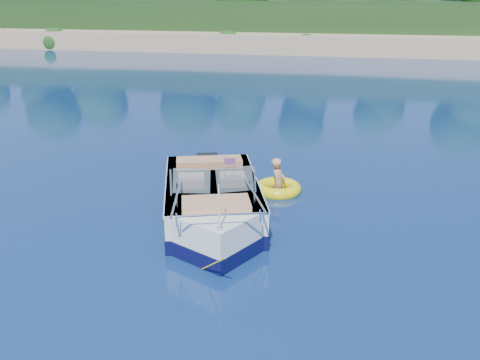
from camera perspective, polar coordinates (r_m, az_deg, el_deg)
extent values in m
plane|color=#0A1847|center=(10.81, -9.05, -8.52)|extent=(160.00, 160.00, 0.00)
cube|color=tan|center=(47.21, 7.45, 14.13)|extent=(170.00, 8.00, 2.00)
cube|color=black|center=(74.05, 9.20, 16.47)|extent=(170.00, 56.00, 6.00)
cylinder|color=black|center=(53.88, -12.57, 17.31)|extent=(0.44, 0.44, 3.20)
cylinder|color=black|center=(51.01, 7.97, 17.68)|extent=(0.44, 0.44, 3.60)
cube|color=silver|center=(12.62, -3.01, -2.38)|extent=(3.18, 4.39, 1.10)
cube|color=silver|center=(10.92, -2.46, -6.08)|extent=(1.99, 1.99, 1.10)
cube|color=#0B0B34|center=(12.68, -2.99, -3.01)|extent=(3.22, 4.44, 0.31)
cube|color=#0B0B34|center=(10.99, -2.45, -6.79)|extent=(2.03, 2.03, 0.31)
cube|color=tan|center=(12.80, -3.11, -0.58)|extent=(2.43, 3.14, 0.10)
cube|color=silver|center=(12.44, -3.05, -0.18)|extent=(3.22, 4.40, 0.06)
cube|color=black|center=(14.63, -3.48, 0.98)|extent=(0.66, 0.52, 0.94)
cube|color=#8C9EA5|center=(11.64, -5.19, -0.09)|extent=(0.85, 0.41, 0.51)
cube|color=#8C9EA5|center=(11.68, -0.58, 0.08)|extent=(0.85, 0.60, 0.51)
cube|color=tan|center=(12.17, -5.19, -0.54)|extent=(0.72, 0.72, 0.42)
cube|color=tan|center=(12.21, -0.78, -0.38)|extent=(0.72, 0.72, 0.42)
cube|color=tan|center=(13.41, -3.30, 1.47)|extent=(1.73, 1.04, 0.40)
cube|color=tan|center=(10.88, -2.57, -3.13)|extent=(1.55, 1.16, 0.35)
cylinder|color=silver|center=(9.79, -2.24, -2.88)|extent=(0.04, 0.04, 0.89)
cube|color=red|center=(11.54, -1.05, 2.01)|extent=(0.22, 0.08, 0.15)
cube|color=silver|center=(9.91, -2.19, -5.20)|extent=(0.12, 0.09, 0.05)
cylinder|color=yellow|center=(9.82, -2.92, -8.95)|extent=(0.71, 0.91, 0.80)
torus|color=yellow|center=(14.15, 4.06, -0.92)|extent=(1.31, 1.31, 0.33)
torus|color=red|center=(14.14, 4.06, -0.86)|extent=(1.08, 1.08, 0.11)
imported|color=tan|center=(14.21, 4.12, -1.19)|extent=(0.43, 0.82, 1.56)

